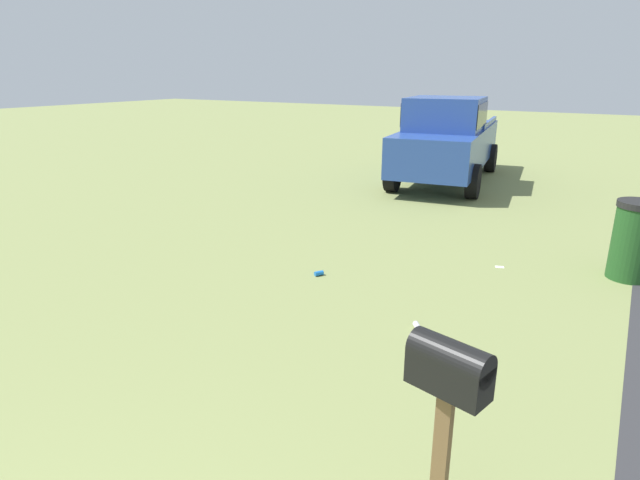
# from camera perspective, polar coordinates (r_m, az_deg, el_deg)

# --- Properties ---
(mailbox) EXTENTS (0.31, 0.50, 1.24)m
(mailbox) POSITION_cam_1_polar(r_m,az_deg,el_deg) (3.14, 13.88, -14.79)
(mailbox) COLOR brown
(mailbox) RESTS_ON ground
(pickup_truck) EXTENTS (5.50, 2.64, 2.09)m
(pickup_truck) POSITION_cam_1_polar(r_m,az_deg,el_deg) (13.39, 13.78, 10.86)
(pickup_truck) COLOR #284793
(pickup_truck) RESTS_ON ground
(trash_bin) EXTENTS (0.57, 0.57, 1.06)m
(trash_bin) POSITION_cam_1_polar(r_m,az_deg,el_deg) (8.01, 31.26, -0.04)
(trash_bin) COLOR #1E4C1E
(trash_bin) RESTS_ON ground
(litter_can_midfield_a) EXTENTS (0.14, 0.12, 0.07)m
(litter_can_midfield_a) POSITION_cam_1_polar(r_m,az_deg,el_deg) (7.10, -0.12, -3.68)
(litter_can_midfield_a) COLOR blue
(litter_can_midfield_a) RESTS_ON ground
(litter_can_midfield_b) EXTENTS (0.14, 0.13, 0.07)m
(litter_can_midfield_b) POSITION_cam_1_polar(r_m,az_deg,el_deg) (5.79, 10.61, -9.28)
(litter_can_midfield_b) COLOR silver
(litter_can_midfield_b) RESTS_ON ground
(litter_wrapper_by_mailbox) EXTENTS (0.12, 0.14, 0.01)m
(litter_wrapper_by_mailbox) POSITION_cam_1_polar(r_m,az_deg,el_deg) (7.84, 19.18, -2.81)
(litter_wrapper_by_mailbox) COLOR silver
(litter_wrapper_by_mailbox) RESTS_ON ground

